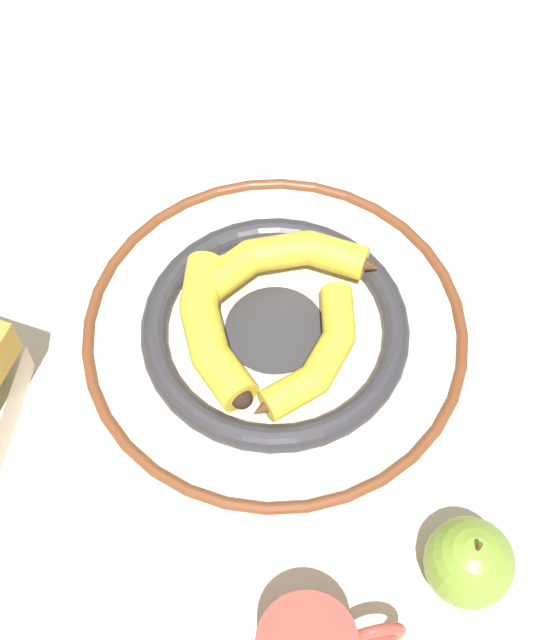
% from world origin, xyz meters
% --- Properties ---
extents(ground_plane, '(2.80, 2.80, 0.00)m').
position_xyz_m(ground_plane, '(0.00, 0.00, 0.00)').
color(ground_plane, beige).
extents(decorative_bowl, '(0.39, 0.39, 0.04)m').
position_xyz_m(decorative_bowl, '(0.00, 0.01, 0.02)').
color(decorative_bowl, beige).
rests_on(decorative_bowl, ground_plane).
extents(banana_a, '(0.07, 0.19, 0.04)m').
position_xyz_m(banana_a, '(0.07, 0.02, 0.06)').
color(banana_a, yellow).
rests_on(banana_a, decorative_bowl).
extents(banana_b, '(0.12, 0.14, 0.03)m').
position_xyz_m(banana_b, '(-0.03, 0.07, 0.05)').
color(banana_b, yellow).
rests_on(banana_b, decorative_bowl).
extents(banana_c, '(0.19, 0.07, 0.04)m').
position_xyz_m(banana_c, '(-0.02, -0.05, 0.05)').
color(banana_c, yellow).
rests_on(banana_c, decorative_bowl).
extents(apple, '(0.08, 0.08, 0.09)m').
position_xyz_m(apple, '(-0.13, 0.28, 0.04)').
color(apple, olive).
rests_on(apple, ground_plane).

